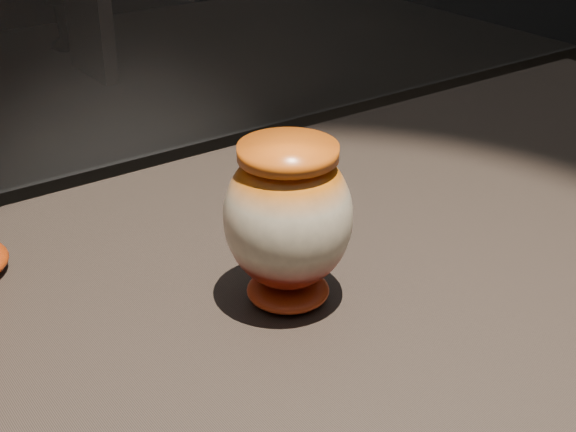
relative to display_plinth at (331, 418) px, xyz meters
name	(u,v)px	position (x,y,z in m)	size (l,w,h in m)	color
display_plinth	(331,418)	(0.00, 0.00, 0.00)	(2.00, 0.80, 0.90)	black
main_vase	(288,219)	(-0.11, -0.04, 0.38)	(0.19, 0.19, 0.20)	maroon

